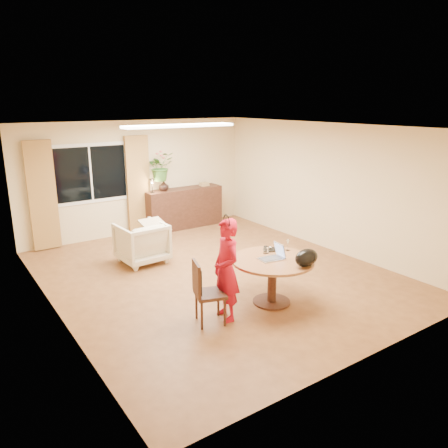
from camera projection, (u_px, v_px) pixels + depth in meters
name	position (u px, v px, depth m)	size (l,w,h in m)	color
floor	(216.00, 274.00, 7.86)	(6.50, 6.50, 0.00)	brown
ceiling	(215.00, 127.00, 7.16)	(6.50, 6.50, 0.00)	white
wall_back	(138.00, 178.00, 10.09)	(5.50, 5.50, 0.00)	#D4C18A
wall_left	(49.00, 230.00, 6.01)	(6.50, 6.50, 0.00)	#D4C18A
wall_right	(327.00, 187.00, 9.01)	(6.50, 6.50, 0.00)	#D4C18A
window	(91.00, 173.00, 9.42)	(1.70, 0.03, 1.30)	white
curtain_left	(42.00, 196.00, 8.89)	(0.55, 0.08, 2.25)	brown
curtain_right	(138.00, 185.00, 10.03)	(0.55, 0.08, 2.25)	brown
ceiling_panel	(180.00, 126.00, 8.12)	(2.20, 0.35, 0.05)	white
dining_table	(272.00, 268.00, 6.61)	(1.25, 1.25, 0.71)	brown
dining_chair	(210.00, 292.00, 6.04)	(0.44, 0.40, 0.92)	black
child	(226.00, 270.00, 6.09)	(0.35, 0.54, 1.47)	red
laptop	(271.00, 252.00, 6.53)	(0.37, 0.25, 0.25)	#B7B7BC
tumbler	(266.00, 250.00, 6.80)	(0.08, 0.08, 0.11)	white
wine_glass	(288.00, 245.00, 6.93)	(0.07, 0.07, 0.19)	white
pot_lid	(270.00, 249.00, 6.97)	(0.23, 0.23, 0.04)	white
handbag	(306.00, 258.00, 6.25)	(0.39, 0.23, 0.26)	black
armchair	(142.00, 242.00, 8.37)	(0.84, 0.86, 0.79)	beige
throw	(154.00, 221.00, 8.32)	(0.45, 0.55, 0.03)	beige
sideboard	(184.00, 208.00, 10.69)	(1.94, 0.47, 0.97)	black
vase	(164.00, 186.00, 10.24)	(0.24, 0.24, 0.25)	black
bouquet	(160.00, 167.00, 10.08)	(0.59, 0.51, 0.66)	#356425
book_stack	(204.00, 184.00, 10.87)	(0.22, 0.16, 0.09)	olive
desk_lamp	(152.00, 186.00, 10.02)	(0.14, 0.14, 0.34)	black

